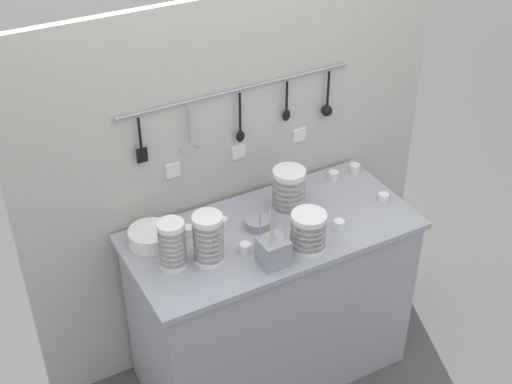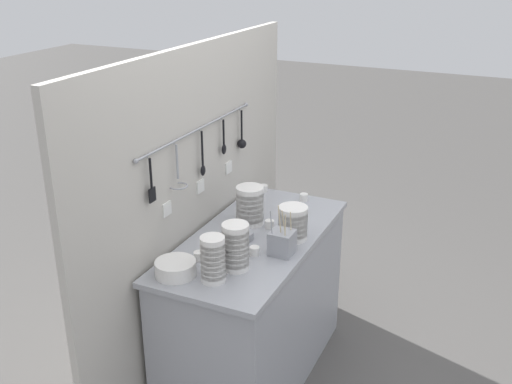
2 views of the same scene
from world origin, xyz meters
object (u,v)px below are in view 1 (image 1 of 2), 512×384
at_px(bowl_stack_tall_left, 289,191).
at_px(steel_mixing_bowl, 258,223).
at_px(cup_centre, 333,176).
at_px(plate_stack, 151,237).
at_px(cup_beside_plates, 189,231).
at_px(cup_edge_far, 355,168).
at_px(cup_edge_near, 245,248).
at_px(bowl_stack_back_corner, 208,239).
at_px(bowl_stack_short_front, 172,244).
at_px(cup_front_left, 383,198).
at_px(cup_mid_row, 222,223).
at_px(cup_back_left, 339,225).
at_px(bowl_stack_nested_right, 308,231).
at_px(cutlery_caddy, 273,251).
at_px(cup_front_right, 301,220).

xyz_separation_m(bowl_stack_tall_left, steel_mixing_bowl, (-0.19, -0.04, -0.09)).
bearing_deg(cup_centre, plate_stack, -177.56).
height_order(steel_mixing_bowl, cup_beside_plates, cup_beside_plates).
bearing_deg(cup_edge_far, cup_edge_near, -159.05).
bearing_deg(bowl_stack_back_corner, bowl_stack_short_front, 163.51).
height_order(bowl_stack_back_corner, cup_front_left, bowl_stack_back_corner).
relative_size(cup_mid_row, cup_back_left, 1.00).
xyz_separation_m(bowl_stack_back_corner, bowl_stack_nested_right, (0.42, -0.13, -0.03)).
xyz_separation_m(bowl_stack_nested_right, cutlery_caddy, (-0.18, -0.01, -0.03)).
bearing_deg(plate_stack, cup_front_right, -16.59).
xyz_separation_m(bowl_stack_nested_right, cup_front_left, (0.51, 0.13, -0.07)).
bearing_deg(steel_mixing_bowl, plate_stack, 165.90).
xyz_separation_m(bowl_stack_short_front, bowl_stack_nested_right, (0.57, -0.18, -0.02)).
xyz_separation_m(plate_stack, steel_mixing_bowl, (0.48, -0.12, -0.02)).
distance_m(bowl_stack_back_corner, bowl_stack_short_front, 0.15).
bearing_deg(cup_mid_row, bowl_stack_tall_left, -5.76).
xyz_separation_m(bowl_stack_nested_right, cup_beside_plates, (-0.42, 0.34, -0.07)).
relative_size(bowl_stack_back_corner, cup_front_left, 4.65).
xyz_separation_m(cutlery_caddy, cup_mid_row, (-0.08, 0.34, -0.04)).
bearing_deg(bowl_stack_short_front, plate_stack, 98.78).
xyz_separation_m(bowl_stack_nested_right, steel_mixing_bowl, (-0.12, 0.25, -0.07)).
bearing_deg(steel_mixing_bowl, cup_edge_far, 14.42).
bearing_deg(bowl_stack_back_corner, cup_mid_row, 50.44).
height_order(bowl_stack_tall_left, steel_mixing_bowl, bowl_stack_tall_left).
height_order(cup_back_left, cup_edge_far, same).
relative_size(plate_stack, cup_front_right, 3.86).
bearing_deg(bowl_stack_tall_left, cup_beside_plates, 174.25).
xyz_separation_m(bowl_stack_tall_left, cup_edge_near, (-0.33, -0.18, -0.09)).
distance_m(bowl_stack_short_front, cup_edge_far, 1.15).
height_order(steel_mixing_bowl, cup_front_right, cup_front_right).
relative_size(bowl_stack_back_corner, cup_centre, 4.65).
xyz_separation_m(cup_mid_row, cup_edge_far, (0.81, 0.09, 0.00)).
distance_m(cup_back_left, cup_front_left, 0.32).
relative_size(bowl_stack_tall_left, cup_mid_row, 4.37).
distance_m(bowl_stack_nested_right, cup_front_left, 0.53).
bearing_deg(cup_edge_near, cup_mid_row, 91.79).
relative_size(cutlery_caddy, cup_edge_near, 5.23).
relative_size(cup_mid_row, cup_front_right, 1.00).
relative_size(steel_mixing_bowl, cup_edge_near, 2.44).
relative_size(bowl_stack_short_front, bowl_stack_nested_right, 1.23).
bearing_deg(cup_front_right, cutlery_caddy, -144.57).
relative_size(cup_back_left, cup_beside_plates, 1.00).
relative_size(bowl_stack_back_corner, bowl_stack_short_front, 1.04).
xyz_separation_m(bowl_stack_short_front, cutlery_caddy, (0.39, -0.19, -0.05)).
xyz_separation_m(bowl_stack_short_front, cup_beside_plates, (0.15, 0.16, -0.09)).
xyz_separation_m(cup_front_right, cup_front_left, (0.45, -0.04, 0.00)).
xyz_separation_m(cup_mid_row, cup_back_left, (0.47, -0.27, 0.00)).
distance_m(bowl_stack_back_corner, cup_centre, 0.88).
bearing_deg(bowl_stack_short_front, steel_mixing_bowl, 8.70).
xyz_separation_m(bowl_stack_tall_left, cup_beside_plates, (-0.50, 0.05, -0.09)).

